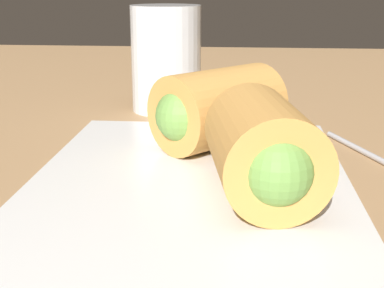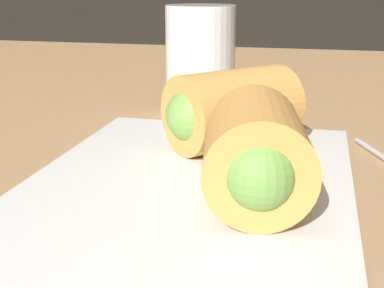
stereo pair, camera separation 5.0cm
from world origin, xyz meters
TOP-DOWN VIEW (x-y plane):
  - table_surface at (0.00, 0.00)cm, footprint 180.00×140.00cm
  - serving_plate at (3.50, -0.16)cm, footprint 29.93×21.83cm
  - roll_front_left at (0.49, -4.87)cm, footprint 11.35×7.82cm
  - roll_front_right at (11.16, -1.26)cm, footprint 11.48×11.36cm
  - drinking_glass at (29.77, 5.08)cm, footprint 7.94×7.94cm

SIDE VIEW (x-z plane):
  - table_surface at x=0.00cm, z-range 0.00..2.00cm
  - serving_plate at x=3.50cm, z-range 2.01..3.51cm
  - roll_front_left at x=0.49cm, z-range 3.50..9.81cm
  - roll_front_right at x=11.16cm, z-range 3.50..9.81cm
  - drinking_glass at x=29.77cm, z-range 2.00..13.88cm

